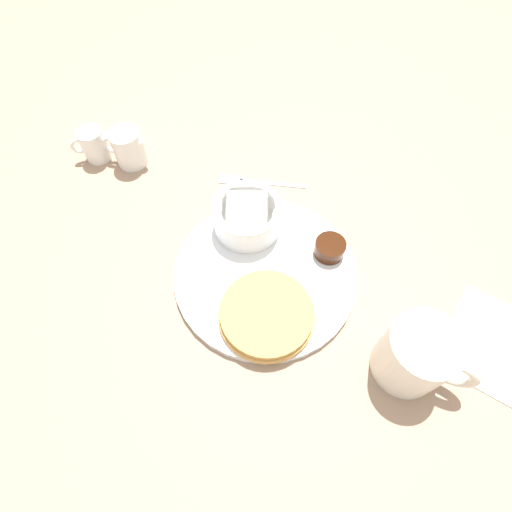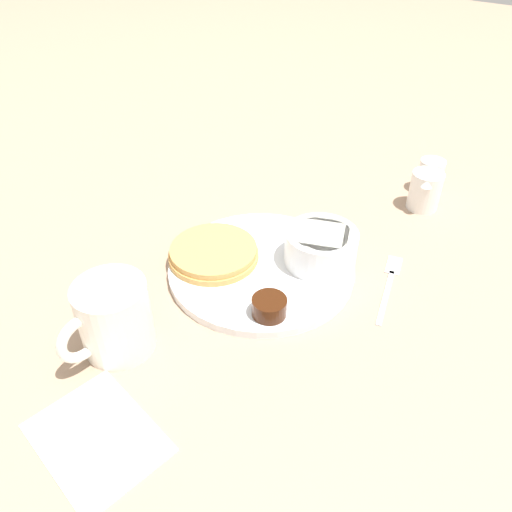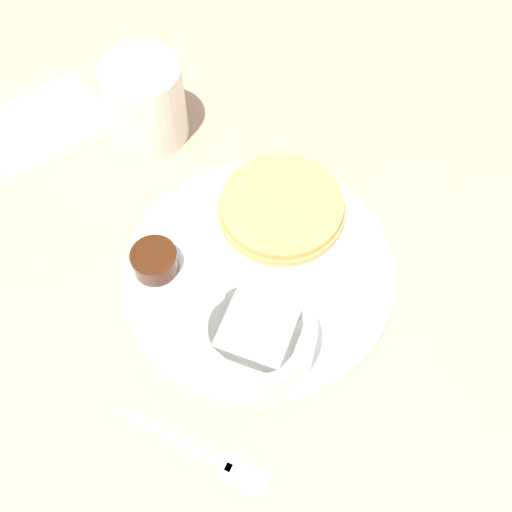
{
  "view_description": "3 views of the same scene",
  "coord_description": "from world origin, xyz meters",
  "px_view_note": "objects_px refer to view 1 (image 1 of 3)",
  "views": [
    {
      "loc": [
        -0.26,
        -0.1,
        0.51
      ],
      "look_at": [
        -0.0,
        0.01,
        0.05
      ],
      "focal_mm": 28.0,
      "sensor_mm": 36.0,
      "label": 1
    },
    {
      "loc": [
        0.32,
        -0.44,
        0.45
      ],
      "look_at": [
        -0.01,
        -0.0,
        0.03
      ],
      "focal_mm": 35.0,
      "sensor_mm": 36.0,
      "label": 2
    },
    {
      "loc": [
        0.22,
        0.2,
        0.55
      ],
      "look_at": [
        -0.0,
        -0.01,
        0.02
      ],
      "focal_mm": 45.0,
      "sensor_mm": 36.0,
      "label": 3
    }
  ],
  "objects_px": {
    "fork": "(252,181)",
    "bowl": "(247,216)",
    "creamer_pitcher_far": "(94,145)",
    "creamer_pitcher_near": "(128,148)",
    "coffee_mug": "(417,356)",
    "plate": "(265,273)"
  },
  "relations": [
    {
      "from": "fork",
      "to": "creamer_pitcher_far",
      "type": "bearing_deg",
      "value": 101.25
    },
    {
      "from": "creamer_pitcher_far",
      "to": "fork",
      "type": "distance_m",
      "value": 0.28
    },
    {
      "from": "bowl",
      "to": "plate",
      "type": "bearing_deg",
      "value": -138.05
    },
    {
      "from": "creamer_pitcher_near",
      "to": "creamer_pitcher_far",
      "type": "xyz_separation_m",
      "value": [
        -0.01,
        0.06,
        -0.0
      ]
    },
    {
      "from": "creamer_pitcher_near",
      "to": "creamer_pitcher_far",
      "type": "relative_size",
      "value": 1.28
    },
    {
      "from": "bowl",
      "to": "fork",
      "type": "distance_m",
      "value": 0.11
    },
    {
      "from": "creamer_pitcher_near",
      "to": "fork",
      "type": "xyz_separation_m",
      "value": [
        0.04,
        -0.21,
        -0.03
      ]
    },
    {
      "from": "plate",
      "to": "bowl",
      "type": "distance_m",
      "value": 0.09
    },
    {
      "from": "creamer_pitcher_near",
      "to": "fork",
      "type": "distance_m",
      "value": 0.21
    },
    {
      "from": "creamer_pitcher_near",
      "to": "plate",
      "type": "bearing_deg",
      "value": -111.34
    },
    {
      "from": "creamer_pitcher_near",
      "to": "fork",
      "type": "relative_size",
      "value": 0.52
    },
    {
      "from": "bowl",
      "to": "creamer_pitcher_near",
      "type": "xyz_separation_m",
      "value": [
        0.05,
        0.24,
        -0.01
      ]
    },
    {
      "from": "bowl",
      "to": "fork",
      "type": "bearing_deg",
      "value": 19.65
    },
    {
      "from": "plate",
      "to": "coffee_mug",
      "type": "height_order",
      "value": "coffee_mug"
    },
    {
      "from": "coffee_mug",
      "to": "creamer_pitcher_far",
      "type": "relative_size",
      "value": 1.97
    },
    {
      "from": "coffee_mug",
      "to": "fork",
      "type": "bearing_deg",
      "value": 55.57
    },
    {
      "from": "fork",
      "to": "bowl",
      "type": "bearing_deg",
      "value": -160.35
    },
    {
      "from": "creamer_pitcher_far",
      "to": "creamer_pitcher_near",
      "type": "bearing_deg",
      "value": -76.81
    },
    {
      "from": "coffee_mug",
      "to": "fork",
      "type": "relative_size",
      "value": 0.8
    },
    {
      "from": "creamer_pitcher_far",
      "to": "bowl",
      "type": "bearing_deg",
      "value": -97.66
    },
    {
      "from": "bowl",
      "to": "creamer_pitcher_far",
      "type": "relative_size",
      "value": 1.71
    },
    {
      "from": "coffee_mug",
      "to": "creamer_pitcher_near",
      "type": "xyz_separation_m",
      "value": [
        0.17,
        0.51,
        -0.01
      ]
    }
  ]
}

